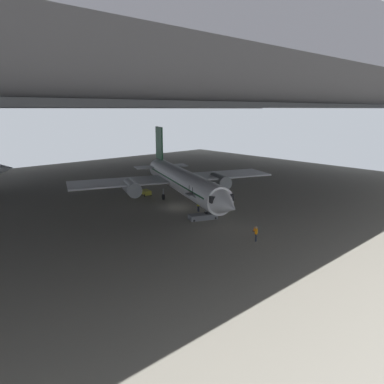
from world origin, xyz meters
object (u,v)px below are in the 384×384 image
at_px(crew_worker_by_stairs, 198,205).
at_px(baggage_tug, 146,192).
at_px(traffic_cone_orange, 254,229).
at_px(crew_worker_near_nose, 256,233).
at_px(airplane_main, 181,180).
at_px(boarding_stairs, 202,214).

distance_m(crew_worker_by_stairs, baggage_tug, 13.13).
bearing_deg(crew_worker_by_stairs, traffic_cone_orange, -93.54).
height_order(crew_worker_near_nose, traffic_cone_orange, crew_worker_near_nose).
bearing_deg(traffic_cone_orange, baggage_tug, 88.45).
height_order(crew_worker_by_stairs, traffic_cone_orange, crew_worker_by_stairs).
bearing_deg(airplane_main, baggage_tug, 105.67).
bearing_deg(boarding_stairs, airplane_main, 66.21).
bearing_deg(baggage_tug, airplane_main, -74.33).
distance_m(airplane_main, traffic_cone_orange, 17.13).
bearing_deg(crew_worker_by_stairs, baggage_tug, 90.06).
bearing_deg(traffic_cone_orange, boarding_stairs, 99.97).
xyz_separation_m(traffic_cone_orange, baggage_tug, (0.64, 23.70, 0.23)).
bearing_deg(traffic_cone_orange, crew_worker_near_nose, -138.67).
relative_size(airplane_main, crew_worker_by_stairs, 20.47).
height_order(airplane_main, crew_worker_near_nose, airplane_main).
bearing_deg(baggage_tug, crew_worker_by_stairs, -89.94).
bearing_deg(boarding_stairs, baggage_tug, 82.95).
distance_m(airplane_main, crew_worker_by_stairs, 6.82).
xyz_separation_m(crew_worker_near_nose, traffic_cone_orange, (2.50, 2.20, -0.70)).
height_order(boarding_stairs, crew_worker_by_stairs, boarding_stairs).
bearing_deg(airplane_main, boarding_stairs, -113.79).
xyz_separation_m(boarding_stairs, baggage_tug, (1.99, 16.06, -0.20)).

